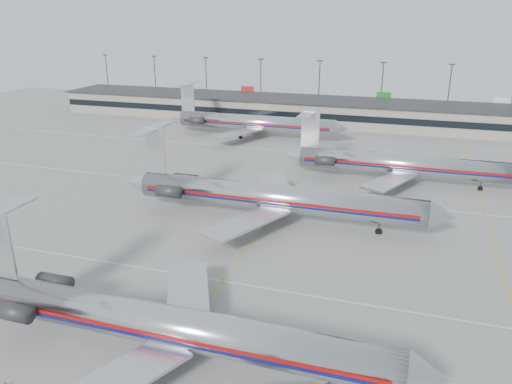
% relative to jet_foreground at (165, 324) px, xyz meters
% --- Properties ---
extents(ground, '(260.00, 260.00, 0.00)m').
position_rel_jet_foreground_xyz_m(ground, '(-0.17, 3.61, -3.35)').
color(ground, gray).
rests_on(ground, ground).
extents(apron_markings, '(160.00, 0.15, 0.02)m').
position_rel_jet_foreground_xyz_m(apron_markings, '(-0.17, 13.61, -3.34)').
color(apron_markings, silver).
rests_on(apron_markings, ground).
extents(terminal, '(162.00, 17.00, 6.25)m').
position_rel_jet_foreground_xyz_m(terminal, '(-0.17, 101.59, -0.19)').
color(terminal, gray).
rests_on(terminal, ground).
extents(light_mast_row, '(163.60, 0.40, 15.28)m').
position_rel_jet_foreground_xyz_m(light_mast_row, '(-0.17, 115.61, 5.24)').
color(light_mast_row, '#38383D').
rests_on(light_mast_row, ground).
extents(jet_foreground, '(44.06, 25.94, 11.53)m').
position_rel_jet_foreground_xyz_m(jet_foreground, '(0.00, 0.00, 0.00)').
color(jet_foreground, '#BBBBC0').
rests_on(jet_foreground, ground).
extents(jet_second_row, '(47.85, 28.18, 12.53)m').
position_rel_jet_foreground_xyz_m(jet_second_row, '(0.04, 31.78, 0.29)').
color(jet_second_row, '#BBBBC0').
rests_on(jet_second_row, ground).
extents(jet_third_row, '(43.14, 26.54, 11.80)m').
position_rel_jet_foreground_xyz_m(jet_third_row, '(16.76, 54.98, 0.08)').
color(jet_third_row, '#BBBBC0').
rests_on(jet_third_row, ground).
extents(jet_back_row, '(44.67, 27.48, 12.21)m').
position_rel_jet_foreground_xyz_m(jet_back_row, '(-18.37, 79.85, 0.20)').
color(jet_back_row, '#BBBBC0').
rests_on(jet_back_row, ground).
extents(cone_left, '(0.45, 0.45, 0.58)m').
position_rel_jet_foreground_xyz_m(cone_left, '(-10.56, -7.24, -3.06)').
color(cone_left, red).
rests_on(cone_left, ground).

